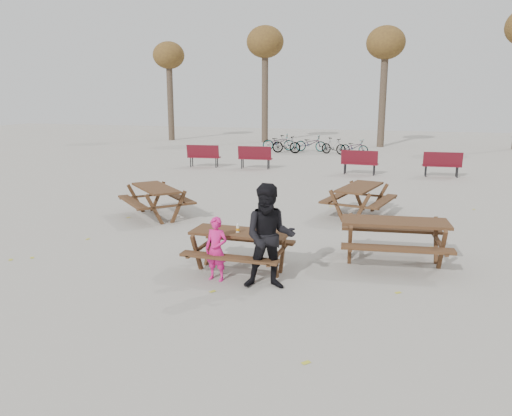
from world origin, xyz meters
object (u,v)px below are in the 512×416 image
(main_picnic_table, at_px, (240,241))
(picnic_table_north, at_px, (156,202))
(picnic_table_far, at_px, (359,201))
(picnic_table_east, at_px, (394,242))
(soda_bottle, at_px, (238,229))
(child, at_px, (216,249))
(adult, at_px, (269,237))
(food_tray, at_px, (257,235))

(main_picnic_table, bearing_deg, picnic_table_north, 136.78)
(main_picnic_table, height_order, picnic_table_far, picnic_table_far)
(picnic_table_east, bearing_deg, soda_bottle, -160.14)
(soda_bottle, xyz_separation_m, picnic_table_far, (1.68, 5.14, -0.43))
(picnic_table_east, bearing_deg, picnic_table_far, 98.62)
(main_picnic_table, height_order, child, child)
(main_picnic_table, bearing_deg, adult, -40.68)
(picnic_table_north, bearing_deg, adult, 0.06)
(food_tray, distance_m, picnic_table_east, 2.79)
(food_tray, relative_size, picnic_table_east, 0.09)
(picnic_table_north, bearing_deg, food_tray, 1.07)
(picnic_table_north, xyz_separation_m, picnic_table_far, (5.23, 1.70, 0.00))
(main_picnic_table, xyz_separation_m, picnic_table_east, (2.73, 1.31, -0.15))
(adult, bearing_deg, picnic_table_east, 30.53)
(adult, distance_m, picnic_table_north, 5.89)
(main_picnic_table, distance_m, picnic_table_far, 5.32)
(food_tray, height_order, adult, adult)
(food_tray, bearing_deg, main_picnic_table, 154.41)
(adult, bearing_deg, child, 161.38)
(child, bearing_deg, main_picnic_table, 72.37)
(food_tray, bearing_deg, child, -149.66)
(child, distance_m, adult, 1.06)
(main_picnic_table, distance_m, picnic_table_north, 4.89)
(adult, height_order, picnic_table_far, adult)
(soda_bottle, distance_m, child, 0.60)
(soda_bottle, distance_m, picnic_table_east, 3.10)
(main_picnic_table, bearing_deg, child, -113.75)
(food_tray, distance_m, child, 0.78)
(picnic_table_east, relative_size, picnic_table_far, 1.04)
(food_tray, bearing_deg, picnic_table_far, 76.29)
(picnic_table_far, bearing_deg, picnic_table_east, -152.04)
(food_tray, distance_m, picnic_table_far, 5.40)
(food_tray, height_order, picnic_table_far, picnic_table_far)
(child, height_order, picnic_table_north, child)
(child, relative_size, picnic_table_far, 0.59)
(main_picnic_table, height_order, food_tray, food_tray)
(child, bearing_deg, adult, 1.59)
(child, xyz_separation_m, adult, (1.00, -0.08, 0.33))
(picnic_table_north, height_order, picnic_table_far, picnic_table_far)
(picnic_table_east, height_order, picnic_table_north, picnic_table_east)
(food_tray, bearing_deg, picnic_table_east, 32.66)
(food_tray, height_order, picnic_table_east, picnic_table_east)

